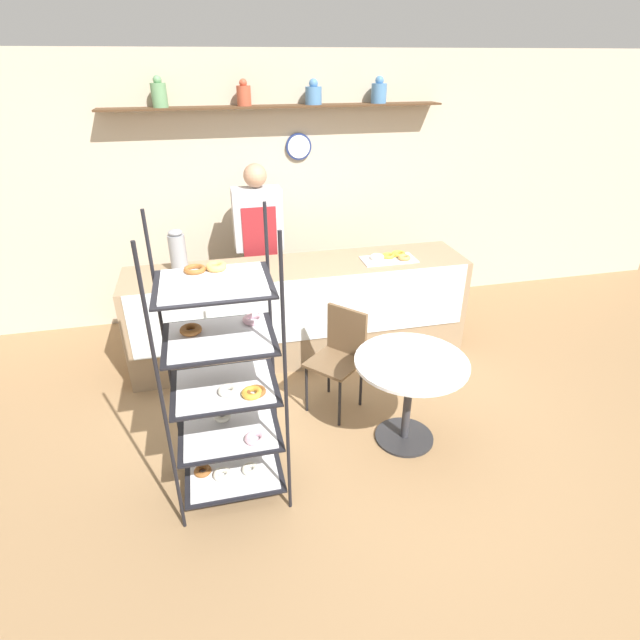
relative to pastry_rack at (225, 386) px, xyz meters
name	(u,v)px	position (x,y,z in m)	size (l,w,h in m)	color
ground_plane	(333,436)	(0.78, 0.33, -0.83)	(14.00, 14.00, 0.00)	olive
back_wall	(278,190)	(0.78, 2.71, 0.54)	(10.00, 0.30, 2.70)	beige
display_counter	(300,311)	(0.78, 1.60, -0.36)	(3.15, 0.67, 0.93)	#937A5B
pastry_rack	(225,386)	(0.00, 0.00, 0.00)	(0.70, 0.57, 1.88)	black
person_worker	(259,245)	(0.49, 2.18, 0.13)	(0.47, 0.23, 1.75)	#282833
cafe_table	(410,380)	(1.31, 0.18, -0.29)	(0.82, 0.82, 0.71)	#262628
cafe_chair	(340,350)	(0.94, 0.73, -0.30)	(0.54, 0.54, 0.86)	black
coffee_carafe	(178,251)	(-0.27, 1.71, 0.29)	(0.15, 0.15, 0.38)	gray
donut_tray_counter	(390,257)	(1.65, 1.55, 0.13)	(0.50, 0.26, 0.05)	silver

